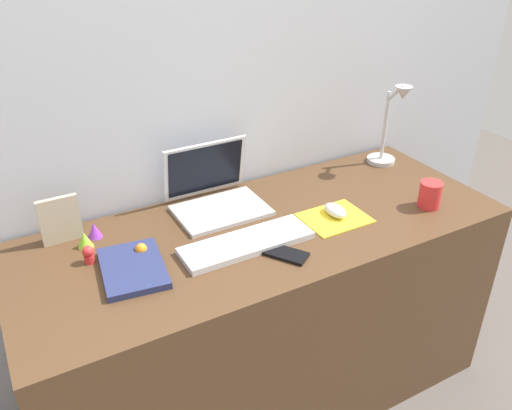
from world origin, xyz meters
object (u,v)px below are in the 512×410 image
desk_lamp (391,128)px  coffee_mug (430,195)px  toy_figurine_red (88,254)px  laptop (214,191)px  toy_figurine_lime (85,240)px  mouse (335,210)px  cell_phone (286,254)px  picture_frame (60,220)px  toy_figurine_purple (94,230)px  notebook_pad (133,268)px  toy_figurine_orange (141,249)px  keyboard (247,243)px

desk_lamp → coffee_mug: (-0.10, -0.33, -0.11)m
coffee_mug → toy_figurine_red: size_ratio=1.64×
laptop → toy_figurine_lime: size_ratio=5.78×
mouse → toy_figurine_red: 0.79m
cell_phone → desk_lamp: size_ratio=0.38×
desk_lamp → picture_frame: 1.24m
laptop → cell_phone: bearing=-81.3°
toy_figurine_purple → toy_figurine_lime: (-0.04, -0.04, 0.00)m
desk_lamp → notebook_pad: bearing=-169.8°
mouse → toy_figurine_purple: toy_figurine_purple is taller
laptop → toy_figurine_lime: bearing=-174.4°
picture_frame → cell_phone: bearing=-35.4°
notebook_pad → toy_figurine_lime: (-0.09, 0.19, 0.02)m
picture_frame → toy_figurine_lime: bearing=-52.4°
laptop → coffee_mug: (0.64, -0.36, -0.01)m
cell_phone → notebook_pad: size_ratio=0.53×
toy_figurine_orange → toy_figurine_lime: size_ratio=0.74×
mouse → toy_figurine_lime: 0.80m
laptop → cell_phone: laptop is taller
mouse → coffee_mug: bearing=-17.9°
cell_phone → coffee_mug: 0.58m
keyboard → picture_frame: size_ratio=2.73×
keyboard → picture_frame: bearing=148.3°
toy_figurine_red → toy_figurine_lime: size_ratio=1.07×
cell_phone → toy_figurine_red: 0.57m
desk_lamp → toy_figurine_purple: desk_lamp is taller
picture_frame → toy_figurine_lime: (0.05, -0.07, -0.05)m
toy_figurine_purple → toy_figurine_red: size_ratio=0.88×
mouse → notebook_pad: size_ratio=0.40×
keyboard → picture_frame: (-0.48, 0.30, 0.06)m
mouse → laptop: bearing=141.1°
laptop → coffee_mug: size_ratio=3.28×
keyboard → toy_figurine_orange: toy_figurine_orange is taller
notebook_pad → toy_figurine_lime: bearing=123.0°
toy_figurine_red → cell_phone: bearing=-25.4°
laptop → keyboard: bearing=-94.2°
keyboard → coffee_mug: 0.67m
laptop → desk_lamp: size_ratio=0.89×
notebook_pad → desk_lamp: bearing=17.9°
toy_figurine_purple → picture_frame: bearing=165.4°
laptop → keyboard: laptop is taller
toy_figurine_orange → keyboard: bearing=-20.1°
toy_figurine_red → toy_figurine_lime: toy_figurine_red is taller
coffee_mug → toy_figurine_lime: bearing=163.7°
notebook_pad → toy_figurine_orange: (0.05, 0.06, 0.01)m
cell_phone → desk_lamp: desk_lamp is taller
keyboard → coffee_mug: bearing=-7.6°
cell_phone → laptop: bearing=65.1°
laptop → picture_frame: size_ratio=2.00×
picture_frame → toy_figurine_purple: picture_frame is taller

